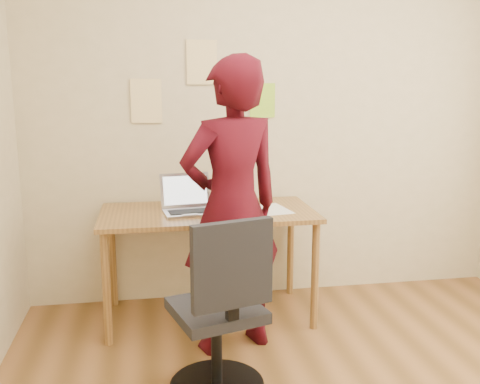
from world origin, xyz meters
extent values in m
cube|color=beige|center=(0.00, 1.77, 1.35)|extent=(3.50, 0.04, 2.70)
cube|color=olive|center=(-0.51, 1.38, 0.72)|extent=(1.40, 0.70, 0.03)
cylinder|color=olive|center=(-1.16, 1.08, 0.35)|extent=(0.05, 0.05, 0.71)
cylinder|color=olive|center=(0.14, 1.08, 0.35)|extent=(0.05, 0.05, 0.71)
cylinder|color=olive|center=(-1.16, 1.68, 0.35)|extent=(0.05, 0.05, 0.71)
cylinder|color=olive|center=(0.14, 1.68, 0.35)|extent=(0.05, 0.05, 0.71)
cube|color=#AFAFB6|center=(-0.63, 1.33, 0.75)|extent=(0.36, 0.27, 0.02)
cube|color=black|center=(-0.63, 1.33, 0.76)|extent=(0.29, 0.16, 0.00)
cube|color=#AFAFB6|center=(-0.65, 1.47, 0.87)|extent=(0.34, 0.11, 0.22)
cube|color=white|center=(-0.65, 1.47, 0.87)|extent=(0.30, 0.09, 0.18)
cube|color=white|center=(-0.09, 1.35, 0.74)|extent=(0.28, 0.36, 0.00)
cube|color=black|center=(-0.28, 1.21, 0.74)|extent=(0.07, 0.12, 0.01)
cube|color=#3F4C59|center=(-0.28, 1.21, 0.75)|extent=(0.06, 0.10, 0.00)
cube|color=#F6D893|center=(-0.88, 1.74, 1.45)|extent=(0.21, 0.00, 0.30)
cube|color=#F6D893|center=(-0.50, 1.74, 1.71)|extent=(0.21, 0.00, 0.30)
cube|color=#9EDB31|center=(-0.07, 1.74, 1.44)|extent=(0.18, 0.00, 0.24)
cube|color=black|center=(-0.57, 0.49, 0.44)|extent=(0.52, 0.52, 0.06)
cube|color=black|center=(-0.51, 0.30, 0.74)|extent=(0.40, 0.15, 0.42)
cube|color=black|center=(-0.51, 0.30, 0.53)|extent=(0.07, 0.05, 0.11)
cylinder|color=black|center=(-0.57, 0.49, 0.21)|extent=(0.06, 0.06, 0.42)
imported|color=#3D0810|center=(-0.42, 0.93, 0.86)|extent=(0.73, 0.59, 1.73)
camera|label=1|loc=(-0.88, -2.03, 1.57)|focal=40.00mm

